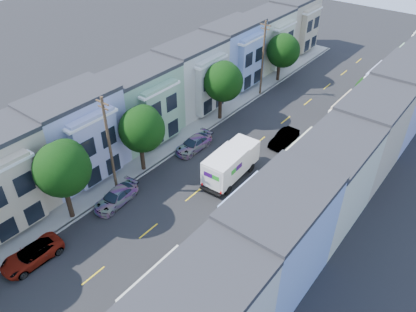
{
  "coord_description": "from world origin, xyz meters",
  "views": [
    {
      "loc": [
        19.33,
        -16.25,
        25.72
      ],
      "look_at": [
        -0.96,
        9.56,
        2.2
      ],
      "focal_mm": 35.0,
      "sensor_mm": 36.0,
      "label": 1
    }
  ],
  "objects_px": {
    "lead_sedan": "(284,138)",
    "parked_right_d": "(338,114)",
    "parked_right_a": "(135,307)",
    "utility_pole_near": "(110,146)",
    "parked_left_c": "(116,197)",
    "parked_left_d": "(194,144)",
    "tree_far_r": "(366,90)",
    "tree_e": "(283,51)",
    "tree_c": "(141,129)",
    "parked_right_b": "(181,263)",
    "utility_pole_far": "(263,59)",
    "parked_left_b": "(32,255)",
    "tree_b": "(62,169)",
    "parked_right_c": "(293,156)",
    "fedex_truck": "(231,163)",
    "tree_d": "(223,82)"
  },
  "relations": [
    {
      "from": "lead_sedan",
      "to": "parked_left_d",
      "type": "bearing_deg",
      "value": -134.21
    },
    {
      "from": "tree_far_r",
      "to": "parked_left_d",
      "type": "xyz_separation_m",
      "value": [
        -11.79,
        -18.56,
        -2.94
      ]
    },
    {
      "from": "tree_far_r",
      "to": "parked_left_c",
      "type": "distance_m",
      "value": 32.23
    },
    {
      "from": "tree_d",
      "to": "tree_far_r",
      "type": "height_order",
      "value": "tree_d"
    },
    {
      "from": "parked_right_b",
      "to": "parked_right_d",
      "type": "xyz_separation_m",
      "value": [
        0.0,
        29.64,
        -0.05
      ]
    },
    {
      "from": "parked_left_c",
      "to": "parked_right_d",
      "type": "relative_size",
      "value": 1.18
    },
    {
      "from": "parked_left_c",
      "to": "parked_right_d",
      "type": "bearing_deg",
      "value": 65.49
    },
    {
      "from": "tree_far_r",
      "to": "parked_right_d",
      "type": "distance_m",
      "value": 4.26
    },
    {
      "from": "tree_e",
      "to": "parked_left_d",
      "type": "xyz_separation_m",
      "value": [
        1.4,
        -21.27,
        -3.95
      ]
    },
    {
      "from": "utility_pole_far",
      "to": "parked_left_c",
      "type": "bearing_deg",
      "value": -87.06
    },
    {
      "from": "utility_pole_far",
      "to": "parked_left_b",
      "type": "relative_size",
      "value": 2.05
    },
    {
      "from": "parked_left_b",
      "to": "parked_right_b",
      "type": "xyz_separation_m",
      "value": [
        9.8,
        6.68,
        0.0
      ]
    },
    {
      "from": "parked_left_d",
      "to": "parked_right_d",
      "type": "relative_size",
      "value": 1.21
    },
    {
      "from": "fedex_truck",
      "to": "parked_left_b",
      "type": "xyz_separation_m",
      "value": [
        -6.13,
        -18.42,
        -1.15
      ]
    },
    {
      "from": "fedex_truck",
      "to": "parked_right_c",
      "type": "height_order",
      "value": "fedex_truck"
    },
    {
      "from": "parked_right_d",
      "to": "utility_pole_far",
      "type": "bearing_deg",
      "value": -176.29
    },
    {
      "from": "lead_sedan",
      "to": "parked_left_c",
      "type": "height_order",
      "value": "lead_sedan"
    },
    {
      "from": "utility_pole_far",
      "to": "parked_left_c",
      "type": "xyz_separation_m",
      "value": [
        1.4,
        -27.26,
        -4.46
      ]
    },
    {
      "from": "tree_e",
      "to": "utility_pole_far",
      "type": "xyz_separation_m",
      "value": [
        0.0,
        -5.3,
        0.5
      ]
    },
    {
      "from": "parked_right_a",
      "to": "utility_pole_near",
      "type": "bearing_deg",
      "value": 140.31
    },
    {
      "from": "tree_c",
      "to": "lead_sedan",
      "type": "xyz_separation_m",
      "value": [
        8.7,
        13.29,
        -4.33
      ]
    },
    {
      "from": "parked_left_c",
      "to": "parked_right_d",
      "type": "distance_m",
      "value": 29.28
    },
    {
      "from": "tree_c",
      "to": "parked_left_d",
      "type": "bearing_deg",
      "value": 77.08
    },
    {
      "from": "tree_b",
      "to": "parked_left_d",
      "type": "height_order",
      "value": "tree_b"
    },
    {
      "from": "parked_left_c",
      "to": "parked_right_b",
      "type": "distance_m",
      "value": 10.01
    },
    {
      "from": "utility_pole_near",
      "to": "lead_sedan",
      "type": "xyz_separation_m",
      "value": [
        8.69,
        17.2,
        -4.42
      ]
    },
    {
      "from": "lead_sedan",
      "to": "parked_left_b",
      "type": "distance_m",
      "value": 28.15
    },
    {
      "from": "tree_far_r",
      "to": "parked_right_b",
      "type": "xyz_separation_m",
      "value": [
        -1.99,
        -31.9,
        -2.96
      ]
    },
    {
      "from": "tree_c",
      "to": "tree_e",
      "type": "relative_size",
      "value": 1.05
    },
    {
      "from": "lead_sedan",
      "to": "parked_right_d",
      "type": "distance_m",
      "value": 9.47
    },
    {
      "from": "parked_left_d",
      "to": "parked_right_a",
      "type": "xyz_separation_m",
      "value": [
        9.8,
        -18.15,
        -0.06
      ]
    },
    {
      "from": "tree_far_r",
      "to": "utility_pole_near",
      "type": "bearing_deg",
      "value": -114.77
    },
    {
      "from": "parked_right_c",
      "to": "tree_c",
      "type": "bearing_deg",
      "value": -138.46
    },
    {
      "from": "utility_pole_near",
      "to": "parked_right_d",
      "type": "relative_size",
      "value": 2.57
    },
    {
      "from": "parked_left_b",
      "to": "parked_left_c",
      "type": "height_order",
      "value": "parked_left_c"
    },
    {
      "from": "tree_e",
      "to": "tree_b",
      "type": "bearing_deg",
      "value": -90.0
    },
    {
      "from": "parked_left_d",
      "to": "utility_pole_near",
      "type": "bearing_deg",
      "value": -96.86
    },
    {
      "from": "tree_b",
      "to": "tree_far_r",
      "type": "relative_size",
      "value": 1.53
    },
    {
      "from": "tree_e",
      "to": "utility_pole_near",
      "type": "distance_m",
      "value": 31.31
    },
    {
      "from": "tree_c",
      "to": "parked_right_c",
      "type": "height_order",
      "value": "tree_c"
    },
    {
      "from": "parked_left_c",
      "to": "parked_right_c",
      "type": "distance_m",
      "value": 18.77
    },
    {
      "from": "tree_d",
      "to": "utility_pole_far",
      "type": "height_order",
      "value": "utility_pole_far"
    },
    {
      "from": "parked_right_d",
      "to": "tree_b",
      "type": "bearing_deg",
      "value": -107.69
    },
    {
      "from": "tree_d",
      "to": "parked_right_b",
      "type": "relative_size",
      "value": 1.54
    },
    {
      "from": "tree_d",
      "to": "tree_far_r",
      "type": "relative_size",
      "value": 1.45
    },
    {
      "from": "tree_b",
      "to": "fedex_truck",
      "type": "bearing_deg",
      "value": 60.71
    },
    {
      "from": "tree_b",
      "to": "utility_pole_near",
      "type": "bearing_deg",
      "value": 89.97
    },
    {
      "from": "tree_e",
      "to": "utility_pole_far",
      "type": "height_order",
      "value": "utility_pole_far"
    },
    {
      "from": "tree_e",
      "to": "parked_right_b",
      "type": "distance_m",
      "value": 36.59
    },
    {
      "from": "tree_e",
      "to": "tree_d",
      "type": "bearing_deg",
      "value": -90.0
    }
  ]
}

